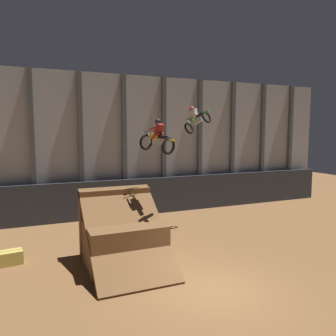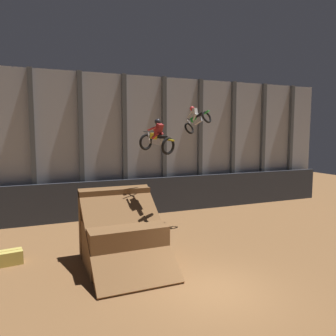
# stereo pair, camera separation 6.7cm
# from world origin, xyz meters

# --- Properties ---
(ground_plane) EXTENTS (60.00, 60.00, 0.00)m
(ground_plane) POSITION_xyz_m (0.00, 0.00, 0.00)
(ground_plane) COLOR brown
(arena_back_wall) EXTENTS (32.00, 0.40, 9.09)m
(arena_back_wall) POSITION_xyz_m (0.00, 11.69, 4.54)
(arena_back_wall) COLOR #A3A8B2
(arena_back_wall) RESTS_ON ground_plane
(lower_barrier) EXTENTS (31.36, 0.20, 2.39)m
(lower_barrier) POSITION_xyz_m (0.00, 10.92, 1.20)
(lower_barrier) COLOR #2D333D
(lower_barrier) RESTS_ON ground_plane
(dirt_ramp) EXTENTS (3.11, 4.21, 3.07)m
(dirt_ramp) POSITION_xyz_m (-2.29, 3.74, 1.07)
(dirt_ramp) COLOR brown
(dirt_ramp) RESTS_ON ground_plane
(rider_bike_left_air) EXTENTS (1.27, 1.82, 1.52)m
(rider_bike_left_air) POSITION_xyz_m (-0.65, 3.85, 5.11)
(rider_bike_left_air) COLOR black
(rider_bike_right_air) EXTENTS (1.36, 1.83, 1.67)m
(rider_bike_right_air) POSITION_xyz_m (3.27, 7.77, 6.14)
(rider_bike_right_air) COLOR black
(hay_bale_trackside) EXTENTS (0.97, 0.71, 0.57)m
(hay_bale_trackside) POSITION_xyz_m (-6.57, 5.23, 0.28)
(hay_bale_trackside) COLOR #CCB751
(hay_bale_trackside) RESTS_ON ground_plane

